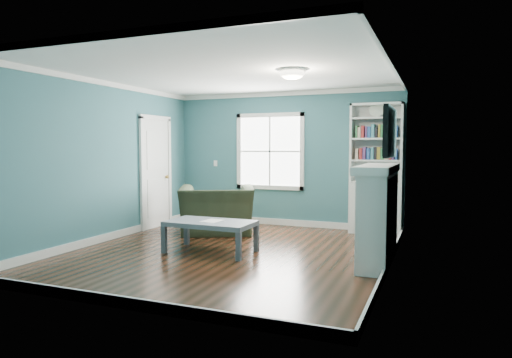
% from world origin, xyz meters
% --- Properties ---
extents(floor, '(5.00, 5.00, 0.00)m').
position_xyz_m(floor, '(0.00, 0.00, 0.00)').
color(floor, black).
rests_on(floor, ground).
extents(room_walls, '(5.00, 5.00, 5.00)m').
position_xyz_m(room_walls, '(0.00, 0.00, 1.58)').
color(room_walls, '#33666F').
rests_on(room_walls, ground).
extents(trim, '(4.50, 5.00, 2.60)m').
position_xyz_m(trim, '(0.00, 0.00, 1.24)').
color(trim, white).
rests_on(trim, ground).
extents(window, '(1.40, 0.06, 1.50)m').
position_xyz_m(window, '(-0.30, 2.49, 1.45)').
color(window, white).
rests_on(window, room_walls).
extents(bookshelf, '(0.90, 0.35, 2.31)m').
position_xyz_m(bookshelf, '(1.77, 2.30, 0.92)').
color(bookshelf, silver).
rests_on(bookshelf, ground).
extents(fireplace, '(0.44, 1.58, 1.30)m').
position_xyz_m(fireplace, '(2.08, 0.20, 0.64)').
color(fireplace, black).
rests_on(fireplace, ground).
extents(tv, '(0.06, 1.10, 0.65)m').
position_xyz_m(tv, '(2.20, 0.20, 1.72)').
color(tv, black).
rests_on(tv, fireplace).
extents(door, '(0.12, 0.98, 2.17)m').
position_xyz_m(door, '(-2.22, 1.40, 1.07)').
color(door, silver).
rests_on(door, ground).
extents(ceiling_fixture, '(0.38, 0.38, 0.15)m').
position_xyz_m(ceiling_fixture, '(0.90, 0.10, 2.55)').
color(ceiling_fixture, white).
rests_on(ceiling_fixture, room_walls).
extents(light_switch, '(0.08, 0.01, 0.12)m').
position_xyz_m(light_switch, '(-1.50, 2.48, 1.20)').
color(light_switch, white).
rests_on(light_switch, room_walls).
extents(recliner, '(1.52, 1.31, 1.12)m').
position_xyz_m(recliner, '(-0.86, 1.26, 0.56)').
color(recliner, '#262E1D').
rests_on(recliner, ground).
extents(coffee_table, '(1.27, 0.71, 0.46)m').
position_xyz_m(coffee_table, '(-0.28, -0.09, 0.40)').
color(coffee_table, '#474D55').
rests_on(coffee_table, ground).
extents(paper_sheet, '(0.28, 0.34, 0.00)m').
position_xyz_m(paper_sheet, '(-0.25, -0.07, 0.46)').
color(paper_sheet, white).
rests_on(paper_sheet, coffee_table).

